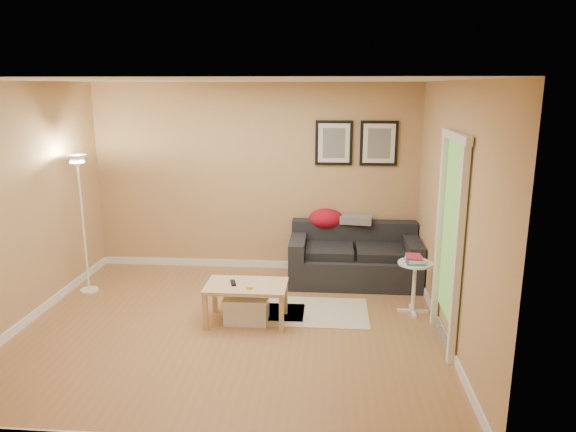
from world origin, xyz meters
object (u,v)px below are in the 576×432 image
Objects in this scene: sofa at (355,254)px; coffee_table at (247,303)px; side_table at (414,287)px; book_stack at (414,259)px; storage_bin at (247,309)px; floor_lamp at (83,228)px.

sofa reaches higher than coffee_table.
coffee_table is 1.47× the size of side_table.
book_stack reaches higher than coffee_table.
sofa is 1.84m from storage_bin.
sofa is 1.92× the size of coffee_table.
side_table reaches higher than storage_bin.
coffee_table is at bearing -167.34° from side_table.
coffee_table is 2.35m from floor_lamp.
storage_bin is 0.28× the size of floor_lamp.
book_stack is (1.86, 0.41, 0.42)m from coffee_table.
floor_lamp reaches higher than side_table.
book_stack is at bearing -4.66° from floor_lamp.
storage_bin is 2.36m from floor_lamp.
book_stack is 0.15× the size of floor_lamp.
floor_lamp reaches higher than storage_bin.
side_table is 0.34× the size of floor_lamp.
coffee_table is 0.50× the size of floor_lamp.
side_table is at bearing 12.12° from storage_bin.
side_table is (1.88, 0.40, 0.15)m from storage_bin.
side_table reaches higher than coffee_table.
sofa is at bearing 47.52° from storage_bin.
coffee_table is 1.82× the size of storage_bin.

